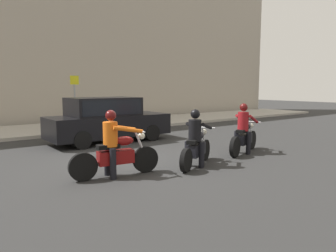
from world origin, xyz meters
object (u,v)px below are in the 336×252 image
(parked_sedan_black, at_px, (107,119))
(street_sign_post, at_px, (75,95))
(motorcycle_with_rider_crimson, at_px, (244,133))
(motorcycle_with_rider_black_leather, at_px, (196,143))
(motorcycle_with_rider_orange_stripe, at_px, (115,150))

(parked_sedan_black, relative_size, street_sign_post, 1.81)
(motorcycle_with_rider_crimson, relative_size, street_sign_post, 0.81)
(motorcycle_with_rider_black_leather, distance_m, parked_sedan_black, 4.88)
(motorcycle_with_rider_black_leather, xyz_separation_m, parked_sedan_black, (-0.18, 4.87, 0.25))
(motorcycle_with_rider_crimson, relative_size, parked_sedan_black, 0.45)
(motorcycle_with_rider_crimson, xyz_separation_m, motorcycle_with_rider_black_leather, (-2.36, -0.32, -0.02))
(motorcycle_with_rider_crimson, distance_m, motorcycle_with_rider_orange_stripe, 4.59)
(motorcycle_with_rider_orange_stripe, height_order, street_sign_post, street_sign_post)
(street_sign_post, bearing_deg, parked_sedan_black, -96.73)
(parked_sedan_black, bearing_deg, motorcycle_with_rider_orange_stripe, -114.57)
(motorcycle_with_rider_orange_stripe, height_order, parked_sedan_black, parked_sedan_black)
(parked_sedan_black, bearing_deg, street_sign_post, 83.27)
(motorcycle_with_rider_black_leather, distance_m, street_sign_post, 9.53)
(motorcycle_with_rider_black_leather, bearing_deg, motorcycle_with_rider_crimson, 7.78)
(motorcycle_with_rider_black_leather, height_order, parked_sedan_black, parked_sedan_black)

